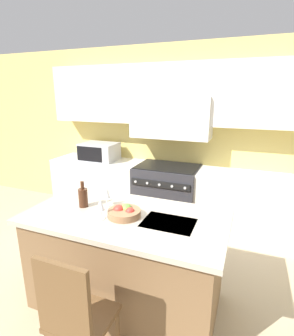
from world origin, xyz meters
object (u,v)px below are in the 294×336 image
at_px(wine_bottle, 83,197).
at_px(wine_glass_far, 106,193).
at_px(wine_glass_near, 101,205).
at_px(range_stove, 167,195).
at_px(island_chair, 75,315).
at_px(microwave, 99,152).
at_px(fruit_bowl, 124,212).

distance_m(wine_bottle, wine_glass_far, 0.23).
height_order(wine_glass_near, wine_glass_far, same).
relative_size(range_stove, wine_bottle, 3.71).
bearing_deg(island_chair, wine_glass_near, 103.90).
xyz_separation_m(microwave, wine_bottle, (0.85, -1.68, -0.04)).
xyz_separation_m(range_stove, fruit_bowl, (0.13, -1.70, 0.49)).
xyz_separation_m(range_stove, wine_bottle, (-0.33, -1.66, 0.55)).
bearing_deg(microwave, fruit_bowl, -52.65).
relative_size(island_chair, wine_glass_near, 5.14).
distance_m(microwave, wine_glass_near, 2.17).
relative_size(island_chair, wine_bottle, 3.95).
relative_size(wine_bottle, wine_glass_far, 1.30).
relative_size(range_stove, microwave, 1.64).
bearing_deg(wine_glass_near, wine_bottle, 150.53).
bearing_deg(wine_glass_near, range_stove, 89.09).
bearing_deg(range_stove, wine_bottle, -101.14).
bearing_deg(wine_glass_near, wine_glass_far, 110.05).
bearing_deg(wine_glass_near, fruit_bowl, 38.64).
bearing_deg(wine_bottle, microwave, 116.94).
relative_size(microwave, wine_bottle, 2.27).
xyz_separation_m(range_stove, wine_glass_near, (-0.03, -1.83, 0.59)).
bearing_deg(wine_glass_near, microwave, 121.93).
distance_m(microwave, island_chair, 2.85).
distance_m(range_stove, microwave, 1.32).
relative_size(wine_bottle, fruit_bowl, 0.87).
distance_m(range_stove, island_chair, 2.47).
relative_size(wine_glass_near, fruit_bowl, 0.67).
height_order(range_stove, island_chair, island_chair).
xyz_separation_m(island_chair, fruit_bowl, (0.00, 0.76, 0.42)).
height_order(wine_glass_near, fruit_bowl, wine_glass_near).
xyz_separation_m(island_chair, wine_glass_far, (-0.26, 0.91, 0.51)).
height_order(microwave, fruit_bowl, microwave).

